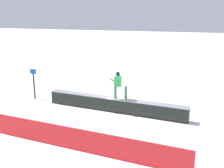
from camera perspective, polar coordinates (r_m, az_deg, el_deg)
The scene contains 5 objects.
ground_plane at distance 14.92m, azimuth 0.56°, elevation -5.77°, with size 120.00×120.00×0.00m, color white.
grind_box at distance 14.80m, azimuth 0.56°, elevation -4.51°, with size 7.92×1.28×0.77m.
snowboarder at distance 14.31m, azimuth 1.40°, elevation -0.03°, with size 1.51×0.67×1.49m.
safety_fence at distance 10.82m, azimuth -6.67°, elevation -11.66°, with size 8.60×0.06×0.92m, color red.
trail_marker at distance 17.45m, azimuth -16.11°, elevation 0.22°, with size 0.40×0.10×1.89m.
Camera 1 is at (-4.06, 13.34, 5.32)m, focal length 43.45 mm.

